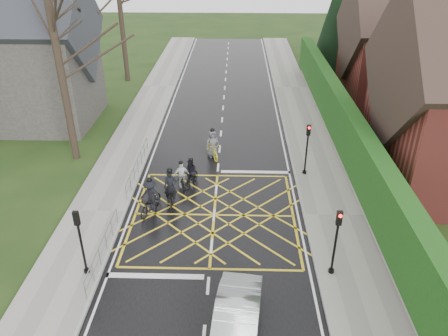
{
  "coord_description": "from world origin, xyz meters",
  "views": [
    {
      "loc": [
        1.02,
        -18.19,
        12.77
      ],
      "look_at": [
        0.43,
        2.59,
        1.3
      ],
      "focal_mm": 35.0,
      "sensor_mm": 36.0,
      "label": 1
    }
  ],
  "objects_px": {
    "cyclist_front": "(181,178)",
    "car": "(236,323)",
    "cyclist_rear": "(171,192)",
    "cyclist_mid": "(151,199)",
    "cyclist_back": "(191,175)",
    "cyclist_lead": "(213,147)"
  },
  "relations": [
    {
      "from": "cyclist_lead",
      "to": "car",
      "type": "relative_size",
      "value": 0.48
    },
    {
      "from": "cyclist_back",
      "to": "cyclist_rear",
      "type": "bearing_deg",
      "value": -97.34
    },
    {
      "from": "cyclist_front",
      "to": "car",
      "type": "height_order",
      "value": "cyclist_front"
    },
    {
      "from": "cyclist_back",
      "to": "car",
      "type": "distance_m",
      "value": 10.7
    },
    {
      "from": "cyclist_back",
      "to": "cyclist_front",
      "type": "distance_m",
      "value": 0.58
    },
    {
      "from": "cyclist_front",
      "to": "cyclist_back",
      "type": "bearing_deg",
      "value": 3.61
    },
    {
      "from": "cyclist_front",
      "to": "car",
      "type": "bearing_deg",
      "value": -92.75
    },
    {
      "from": "cyclist_lead",
      "to": "cyclist_front",
      "type": "bearing_deg",
      "value": -132.76
    },
    {
      "from": "cyclist_back",
      "to": "cyclist_mid",
      "type": "xyz_separation_m",
      "value": [
        -1.81,
        -2.62,
        0.06
      ]
    },
    {
      "from": "cyclist_rear",
      "to": "cyclist_mid",
      "type": "xyz_separation_m",
      "value": [
        -0.91,
        -0.76,
        0.04
      ]
    },
    {
      "from": "cyclist_rear",
      "to": "car",
      "type": "relative_size",
      "value": 0.5
    },
    {
      "from": "cyclist_back",
      "to": "cyclist_front",
      "type": "xyz_separation_m",
      "value": [
        -0.53,
        -0.23,
        -0.04
      ]
    },
    {
      "from": "cyclist_front",
      "to": "cyclist_lead",
      "type": "height_order",
      "value": "cyclist_lead"
    },
    {
      "from": "car",
      "to": "cyclist_front",
      "type": "bearing_deg",
      "value": 113.19
    },
    {
      "from": "cyclist_rear",
      "to": "cyclist_back",
      "type": "bearing_deg",
      "value": 55.66
    },
    {
      "from": "cyclist_mid",
      "to": "car",
      "type": "relative_size",
      "value": 0.48
    },
    {
      "from": "cyclist_rear",
      "to": "cyclist_lead",
      "type": "bearing_deg",
      "value": 62.15
    },
    {
      "from": "cyclist_rear",
      "to": "cyclist_back",
      "type": "xyz_separation_m",
      "value": [
        0.9,
        1.85,
        -0.02
      ]
    },
    {
      "from": "cyclist_back",
      "to": "cyclist_front",
      "type": "height_order",
      "value": "cyclist_back"
    },
    {
      "from": "cyclist_lead",
      "to": "car",
      "type": "xyz_separation_m",
      "value": [
        1.54,
        -13.95,
        0.06
      ]
    },
    {
      "from": "cyclist_mid",
      "to": "car",
      "type": "distance_m",
      "value": 8.91
    },
    {
      "from": "cyclist_front",
      "to": "cyclist_lead",
      "type": "xyz_separation_m",
      "value": [
        1.54,
        3.79,
        0.06
      ]
    }
  ]
}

